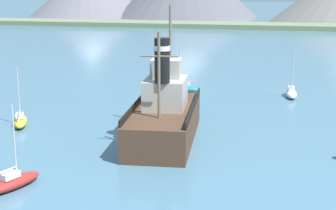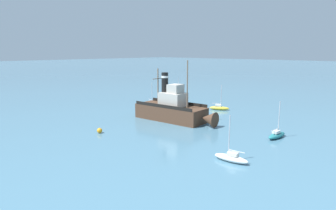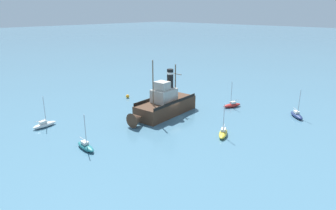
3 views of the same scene
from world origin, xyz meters
TOP-DOWN VIEW (x-y plane):
  - ground_plane at (0.00, 0.00)m, footprint 600.00×600.00m
  - old_tugboat at (1.42, 0.50)m, footprint 5.45×14.64m
  - sailboat_red at (-4.86, -11.41)m, footprint 2.38×3.94m
  - sailboat_navy at (-15.82, -14.15)m, footprint 3.49×3.44m
  - sailboat_teal at (-0.55, 17.15)m, footprint 3.87×1.38m
  - sailboat_yellow at (-11.13, 1.03)m, footprint 2.67×3.89m
  - sailboat_white at (10.94, 17.34)m, footprint 1.41×3.88m
  - mooring_buoy at (14.16, -1.84)m, footprint 0.73×0.73m

SIDE VIEW (x-z plane):
  - ground_plane at x=0.00m, z-range 0.00..0.00m
  - mooring_buoy at x=14.16m, z-range 0.00..0.73m
  - sailboat_red at x=-4.86m, z-range -2.02..2.88m
  - sailboat_navy at x=-15.82m, z-range -2.02..2.88m
  - sailboat_teal at x=-0.55m, z-range -2.02..2.88m
  - sailboat_yellow at x=-11.13m, z-range -2.02..2.88m
  - sailboat_white at x=10.94m, z-range -2.02..2.88m
  - old_tugboat at x=1.42m, z-range -3.12..6.78m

